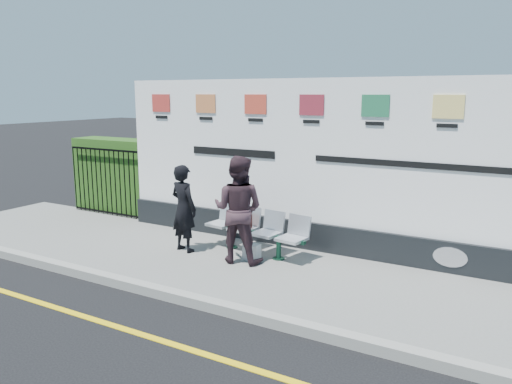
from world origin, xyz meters
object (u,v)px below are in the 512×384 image
(woman_right, at_px, (238,209))
(billboard, at_px, (312,177))
(bench, at_px, (254,241))
(woman_left, at_px, (184,208))

(woman_right, bearing_deg, billboard, -129.96)
(bench, xyz_separation_m, woman_left, (-1.15, -0.49, 0.56))
(billboard, relative_size, woman_left, 5.20)
(billboard, distance_m, woman_right, 1.53)
(billboard, bearing_deg, bench, -133.22)
(woman_left, height_order, woman_right, woman_right)
(woman_left, distance_m, woman_right, 1.13)
(bench, relative_size, woman_left, 1.28)
(billboard, relative_size, woman_right, 4.53)
(woman_right, bearing_deg, woman_left, -9.89)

